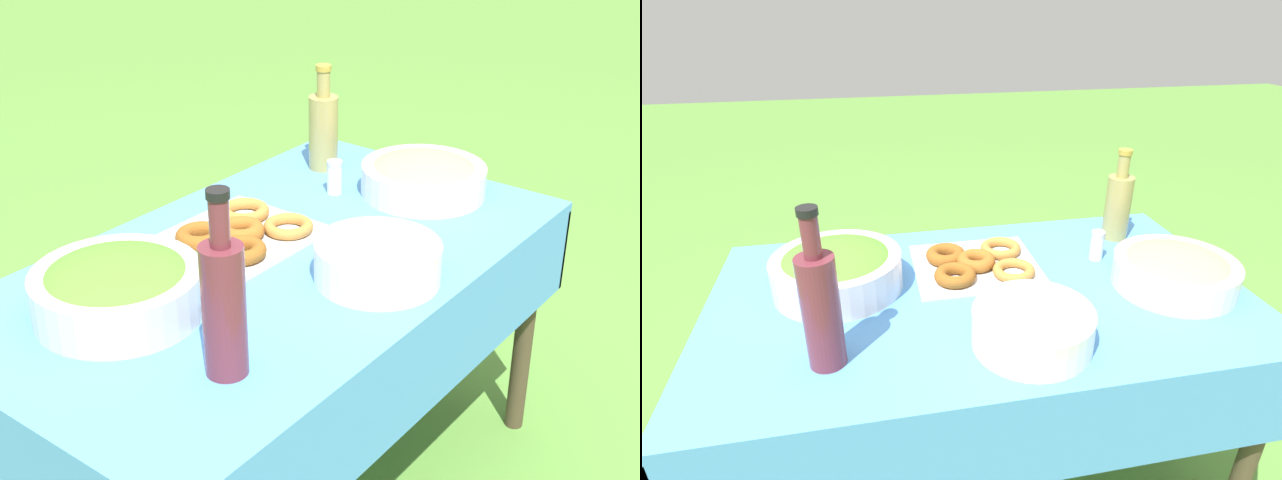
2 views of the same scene
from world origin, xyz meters
The scene contains 8 objects.
picnic_table centered at (0.00, 0.00, 0.59)m, with size 1.37×0.79×0.68m.
salad_bowl centered at (0.36, -0.09, 0.74)m, with size 0.33×0.33×0.11m.
pasta_bowl centered at (-0.50, 0.07, 0.73)m, with size 0.32×0.32×0.10m.
donut_platter centered at (-0.01, -0.11, 0.70)m, with size 0.34×0.30×0.05m.
plate_stack centered at (-0.06, 0.23, 0.72)m, with size 0.27×0.27×0.08m.
olive_oil_bottle centered at (-0.49, -0.24, 0.79)m, with size 0.08×0.08×0.29m.
wine_bottle centered at (0.38, 0.21, 0.82)m, with size 0.08×0.08×0.35m.
salt_shaker centered at (-0.37, -0.11, 0.73)m, with size 0.04×0.04×0.09m.
Camera 1 is at (1.31, 1.13, 1.59)m, focal length 50.00 mm.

